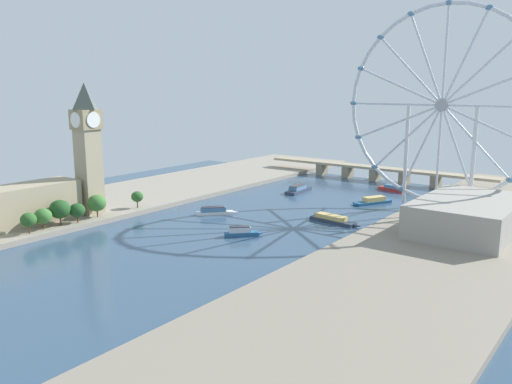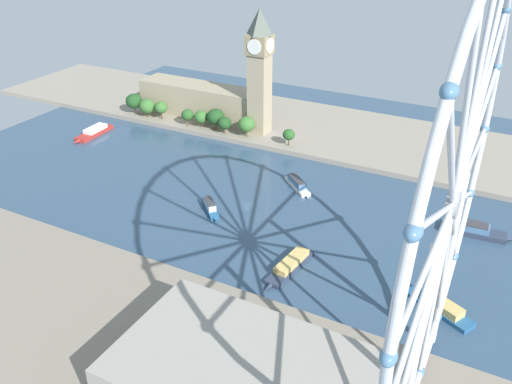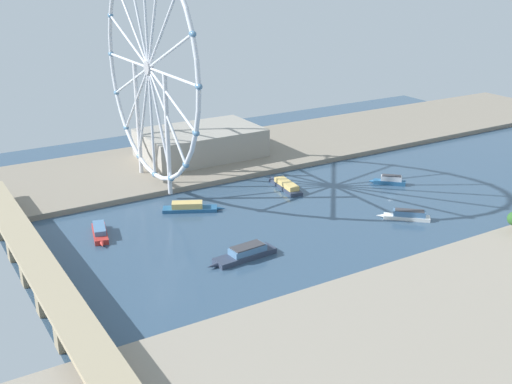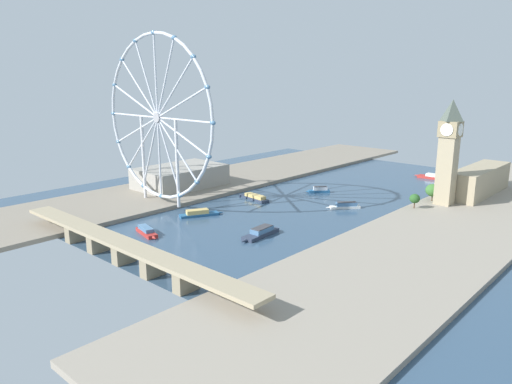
{
  "view_description": "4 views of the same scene",
  "coord_description": "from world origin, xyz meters",
  "px_view_note": "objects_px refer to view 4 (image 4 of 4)",
  "views": [
    {
      "loc": [
        185.13,
        -226.3,
        79.78
      ],
      "look_at": [
        13.4,
        2.18,
        21.72
      ],
      "focal_mm": 37.03,
      "sensor_mm": 36.0,
      "label": 1
    },
    {
      "loc": [
        211.09,
        116.71,
        137.3
      ],
      "look_at": [
        14.63,
        12.99,
        17.39
      ],
      "focal_mm": 38.12,
      "sensor_mm": 36.0,
      "label": 2
    },
    {
      "loc": [
        -240.47,
        231.3,
        123.65
      ],
      "look_at": [
        20.31,
        73.75,
        10.1
      ],
      "focal_mm": 44.62,
      "sensor_mm": 36.0,
      "label": 3
    },
    {
      "loc": [
        -216.43,
        321.07,
        98.37
      ],
      "look_at": [
        23.65,
        57.96,
        11.79
      ],
      "focal_mm": 33.87,
      "sensor_mm": 36.0,
      "label": 4
    }
  ],
  "objects_px": {
    "ferris_wheel": "(158,118)",
    "tour_boat_3": "(433,177)",
    "tour_boat_0": "(345,206)",
    "tour_boat_4": "(319,190)",
    "river_bridge": "(124,248)",
    "tour_boat_6": "(147,232)",
    "riverside_hall": "(180,176)",
    "clock_tower": "(448,151)",
    "parliament_block": "(479,181)",
    "tour_boat_2": "(254,197)",
    "tour_boat_5": "(199,213)",
    "tour_boat_1": "(261,233)"
  },
  "relations": [
    {
      "from": "ferris_wheel",
      "to": "tour_boat_3",
      "type": "bearing_deg",
      "value": -115.52
    },
    {
      "from": "tour_boat_0",
      "to": "tour_boat_4",
      "type": "distance_m",
      "value": 51.82
    },
    {
      "from": "river_bridge",
      "to": "tour_boat_6",
      "type": "height_order",
      "value": "river_bridge"
    },
    {
      "from": "riverside_hall",
      "to": "tour_boat_0",
      "type": "relative_size",
      "value": 3.35
    },
    {
      "from": "clock_tower",
      "to": "parliament_block",
      "type": "xyz_separation_m",
      "value": [
        -8.11,
        -51.23,
        -29.7
      ]
    },
    {
      "from": "ferris_wheel",
      "to": "tour_boat_0",
      "type": "height_order",
      "value": "ferris_wheel"
    },
    {
      "from": "river_bridge",
      "to": "tour_boat_4",
      "type": "distance_m",
      "value": 202.28
    },
    {
      "from": "ferris_wheel",
      "to": "riverside_hall",
      "type": "relative_size",
      "value": 1.7
    },
    {
      "from": "river_bridge",
      "to": "tour_boat_0",
      "type": "bearing_deg",
      "value": -99.44
    },
    {
      "from": "tour_boat_0",
      "to": "tour_boat_2",
      "type": "height_order",
      "value": "tour_boat_0"
    },
    {
      "from": "river_bridge",
      "to": "tour_boat_0",
      "type": "relative_size",
      "value": 9.1
    },
    {
      "from": "clock_tower",
      "to": "tour_boat_6",
      "type": "bearing_deg",
      "value": 59.01
    },
    {
      "from": "riverside_hall",
      "to": "tour_boat_2",
      "type": "relative_size",
      "value": 2.14
    },
    {
      "from": "clock_tower",
      "to": "tour_boat_4",
      "type": "relative_size",
      "value": 4.48
    },
    {
      "from": "parliament_block",
      "to": "tour_boat_5",
      "type": "xyz_separation_m",
      "value": [
        128.74,
        190.96,
        -12.16
      ]
    },
    {
      "from": "parliament_block",
      "to": "clock_tower",
      "type": "bearing_deg",
      "value": 81.01
    },
    {
      "from": "parliament_block",
      "to": "tour_boat_3",
      "type": "height_order",
      "value": "parliament_block"
    },
    {
      "from": "river_bridge",
      "to": "tour_boat_3",
      "type": "xyz_separation_m",
      "value": [
        -34.62,
        -323.17,
        -6.43
      ]
    },
    {
      "from": "parliament_block",
      "to": "tour_boat_5",
      "type": "distance_m",
      "value": 230.62
    },
    {
      "from": "riverside_hall",
      "to": "parliament_block",
      "type": "bearing_deg",
      "value": -144.13
    },
    {
      "from": "tour_boat_1",
      "to": "tour_boat_4",
      "type": "xyz_separation_m",
      "value": [
        39.4,
        -119.09,
        0.08
      ]
    },
    {
      "from": "tour_boat_0",
      "to": "tour_boat_1",
      "type": "bearing_deg",
      "value": 39.41
    },
    {
      "from": "tour_boat_6",
      "to": "parliament_block",
      "type": "bearing_deg",
      "value": 76.68
    },
    {
      "from": "river_bridge",
      "to": "tour_boat_2",
      "type": "xyz_separation_m",
      "value": [
        39.87,
        -146.61,
        -6.54
      ]
    },
    {
      "from": "tour_boat_1",
      "to": "tour_boat_6",
      "type": "xyz_separation_m",
      "value": [
        55.12,
        46.64,
        -0.22
      ]
    },
    {
      "from": "riverside_hall",
      "to": "tour_boat_1",
      "type": "distance_m",
      "value": 144.8
    },
    {
      "from": "river_bridge",
      "to": "tour_boat_5",
      "type": "bearing_deg",
      "value": -66.42
    },
    {
      "from": "tour_boat_0",
      "to": "tour_boat_1",
      "type": "xyz_separation_m",
      "value": [
        4.27,
        91.19,
        0.12
      ]
    },
    {
      "from": "riverside_hall",
      "to": "tour_boat_4",
      "type": "xyz_separation_m",
      "value": [
        -97.26,
        -72.19,
        -9.44
      ]
    },
    {
      "from": "riverside_hall",
      "to": "tour_boat_3",
      "type": "distance_m",
      "value": 243.17
    },
    {
      "from": "ferris_wheel",
      "to": "riverside_hall",
      "type": "bearing_deg",
      "value": -54.15
    },
    {
      "from": "tour_boat_0",
      "to": "tour_boat_3",
      "type": "relative_size",
      "value": 0.64
    },
    {
      "from": "river_bridge",
      "to": "tour_boat_4",
      "type": "height_order",
      "value": "river_bridge"
    },
    {
      "from": "clock_tower",
      "to": "tour_boat_3",
      "type": "relative_size",
      "value": 2.26
    },
    {
      "from": "parliament_block",
      "to": "tour_boat_1",
      "type": "height_order",
      "value": "parliament_block"
    },
    {
      "from": "ferris_wheel",
      "to": "tour_boat_2",
      "type": "height_order",
      "value": "ferris_wheel"
    },
    {
      "from": "riverside_hall",
      "to": "tour_boat_1",
      "type": "height_order",
      "value": "riverside_hall"
    },
    {
      "from": "clock_tower",
      "to": "ferris_wheel",
      "type": "distance_m",
      "value": 216.57
    },
    {
      "from": "tour_boat_0",
      "to": "tour_boat_2",
      "type": "bearing_deg",
      "value": -26.38
    },
    {
      "from": "riverside_hall",
      "to": "tour_boat_5",
      "type": "distance_m",
      "value": 87.16
    },
    {
      "from": "clock_tower",
      "to": "tour_boat_4",
      "type": "height_order",
      "value": "clock_tower"
    },
    {
      "from": "tour_boat_4",
      "to": "tour_boat_5",
      "type": "distance_m",
      "value": 118.22
    },
    {
      "from": "tour_boat_5",
      "to": "river_bridge",
      "type": "bearing_deg",
      "value": -129.36
    },
    {
      "from": "tour_boat_0",
      "to": "tour_boat_1",
      "type": "height_order",
      "value": "tour_boat_1"
    },
    {
      "from": "tour_boat_6",
      "to": "clock_tower",
      "type": "bearing_deg",
      "value": 72.55
    },
    {
      "from": "parliament_block",
      "to": "tour_boat_6",
      "type": "relative_size",
      "value": 3.33
    },
    {
      "from": "clock_tower",
      "to": "river_bridge",
      "type": "relative_size",
      "value": 0.39
    },
    {
      "from": "riverside_hall",
      "to": "ferris_wheel",
      "type": "bearing_deg",
      "value": 125.85
    },
    {
      "from": "riverside_hall",
      "to": "tour_boat_6",
      "type": "height_order",
      "value": "riverside_hall"
    },
    {
      "from": "river_bridge",
      "to": "tour_boat_6",
      "type": "distance_m",
      "value": 47.55
    }
  ]
}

